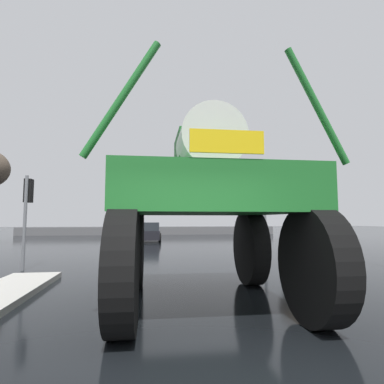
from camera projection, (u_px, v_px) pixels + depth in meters
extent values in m
plane|color=black|center=(155.00, 246.00, 20.43)|extent=(120.00, 120.00, 0.00)
cylinder|color=black|center=(135.00, 249.00, 8.01)|extent=(0.47, 1.96, 1.96)
cylinder|color=black|center=(250.00, 248.00, 8.41)|extent=(0.47, 1.96, 1.96)
cylinder|color=black|center=(123.00, 270.00, 4.72)|extent=(0.47, 1.96, 1.96)
cylinder|color=black|center=(314.00, 266.00, 5.12)|extent=(0.47, 1.96, 1.96)
cube|color=#1E6B28|center=(204.00, 195.00, 6.68)|extent=(3.67, 4.10, 0.82)
cube|color=#1A5B22|center=(201.00, 157.00, 7.17)|extent=(1.18, 1.50, 1.00)
cylinder|color=silver|center=(209.00, 142.00, 6.20)|extent=(1.26, 1.28, 1.24)
cylinder|color=#1E6B28|center=(121.00, 98.00, 4.80)|extent=(1.21, 0.14, 1.93)
cylinder|color=#1E6B28|center=(317.00, 106.00, 5.22)|extent=(1.09, 0.14, 1.99)
cube|color=yellow|center=(227.00, 142.00, 4.72)|extent=(1.16, 0.06, 0.36)
cube|color=black|center=(149.00, 235.00, 25.23)|extent=(1.94, 4.19, 0.70)
cube|color=#23282D|center=(149.00, 226.00, 25.14)|extent=(1.68, 2.19, 0.64)
cylinder|color=black|center=(140.00, 237.00, 26.47)|extent=(0.21, 0.61, 0.60)
cylinder|color=black|center=(160.00, 236.00, 26.62)|extent=(0.21, 0.61, 0.60)
cylinder|color=black|center=(137.00, 238.00, 23.79)|extent=(0.21, 0.61, 0.60)
cylinder|color=black|center=(160.00, 238.00, 23.94)|extent=(0.21, 0.61, 0.60)
cylinder|color=slate|center=(25.00, 222.00, 10.75)|extent=(0.11, 0.11, 3.29)
cube|color=black|center=(29.00, 191.00, 11.06)|extent=(0.24, 0.32, 0.84)
sphere|color=red|center=(31.00, 184.00, 11.27)|extent=(0.17, 0.17, 0.17)
sphere|color=#3C2403|center=(31.00, 191.00, 11.25)|extent=(0.17, 0.17, 0.17)
sphere|color=black|center=(30.00, 199.00, 11.23)|extent=(0.17, 0.17, 0.17)
cylinder|color=slate|center=(265.00, 223.00, 12.04)|extent=(0.11, 0.11, 3.25)
cube|color=black|center=(262.00, 195.00, 12.35)|extent=(0.24, 0.32, 0.84)
sphere|color=red|center=(260.00, 188.00, 12.56)|extent=(0.17, 0.17, 0.17)
sphere|color=#3C2403|center=(261.00, 195.00, 12.54)|extent=(0.17, 0.17, 0.17)
sphere|color=black|center=(261.00, 202.00, 12.52)|extent=(0.17, 0.17, 0.17)
cylinder|color=#473828|center=(299.00, 219.00, 23.58)|extent=(0.38, 0.38, 3.62)
ellipsoid|color=brown|center=(298.00, 180.00, 23.84)|extent=(3.36, 3.36, 2.86)
cylinder|color=#473828|center=(131.00, 217.00, 36.35)|extent=(0.36, 0.36, 4.15)
ellipsoid|color=brown|center=(132.00, 192.00, 36.62)|extent=(2.49, 2.49, 2.12)
cube|color=#59595B|center=(151.00, 231.00, 35.76)|extent=(29.53, 0.24, 0.90)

